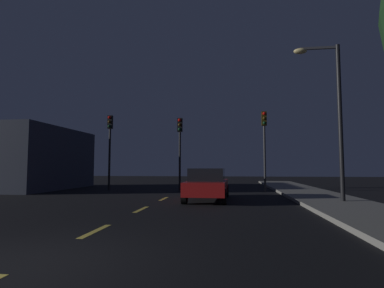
{
  "coord_description": "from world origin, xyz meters",
  "views": [
    {
      "loc": [
        3.24,
        -4.54,
        1.53
      ],
      "look_at": [
        0.8,
        14.8,
        3.0
      ],
      "focal_mm": 28.72,
      "sensor_mm": 36.0,
      "label": 1
    }
  ],
  "objects_px": {
    "traffic_signal_right": "(264,135)",
    "street_lamp_right": "(332,106)",
    "car_stopped_ahead": "(208,184)",
    "traffic_signal_left": "(110,138)",
    "traffic_signal_center": "(180,140)"
  },
  "relations": [
    {
      "from": "traffic_signal_left",
      "to": "traffic_signal_center",
      "type": "distance_m",
      "value": 4.79
    },
    {
      "from": "car_stopped_ahead",
      "to": "street_lamp_right",
      "type": "relative_size",
      "value": 0.68
    },
    {
      "from": "traffic_signal_left",
      "to": "traffic_signal_right",
      "type": "bearing_deg",
      "value": 0.0
    },
    {
      "from": "traffic_signal_center",
      "to": "traffic_signal_right",
      "type": "distance_m",
      "value": 5.42
    },
    {
      "from": "car_stopped_ahead",
      "to": "street_lamp_right",
      "type": "distance_m",
      "value": 6.37
    },
    {
      "from": "traffic_signal_right",
      "to": "street_lamp_right",
      "type": "distance_m",
      "value": 6.69
    },
    {
      "from": "traffic_signal_left",
      "to": "traffic_signal_center",
      "type": "relative_size",
      "value": 1.06
    },
    {
      "from": "traffic_signal_left",
      "to": "car_stopped_ahead",
      "type": "relative_size",
      "value": 1.1
    },
    {
      "from": "traffic_signal_center",
      "to": "street_lamp_right",
      "type": "height_order",
      "value": "street_lamp_right"
    },
    {
      "from": "traffic_signal_right",
      "to": "street_lamp_right",
      "type": "height_order",
      "value": "street_lamp_right"
    },
    {
      "from": "traffic_signal_left",
      "to": "street_lamp_right",
      "type": "xyz_separation_m",
      "value": [
        12.33,
        -6.32,
        0.57
      ]
    },
    {
      "from": "traffic_signal_center",
      "to": "traffic_signal_right",
      "type": "bearing_deg",
      "value": 0.01
    },
    {
      "from": "traffic_signal_left",
      "to": "car_stopped_ahead",
      "type": "xyz_separation_m",
      "value": [
        6.99,
        -5.34,
        -2.76
      ]
    },
    {
      "from": "traffic_signal_center",
      "to": "traffic_signal_left",
      "type": "bearing_deg",
      "value": 179.99
    },
    {
      "from": "traffic_signal_right",
      "to": "car_stopped_ahead",
      "type": "distance_m",
      "value": 6.82
    }
  ]
}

